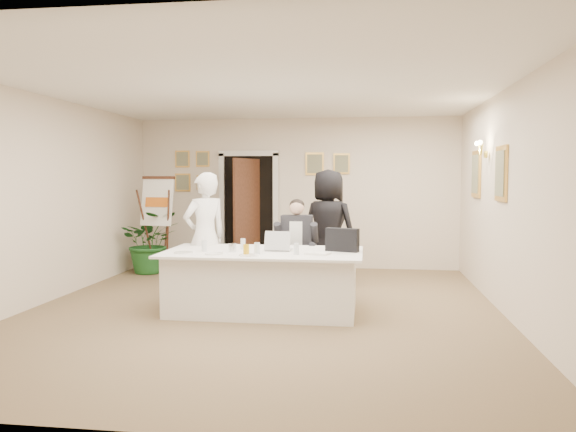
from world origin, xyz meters
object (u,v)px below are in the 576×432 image
(flip_chart, at_px, (160,230))
(seated_man, at_px, (296,247))
(laptop_bag, at_px, (342,240))
(oj_glass, at_px, (246,250))
(conference_table, at_px, (263,281))
(laptop, at_px, (279,240))
(standing_woman, at_px, (328,228))
(potted_palm, at_px, (150,242))
(standing_man, at_px, (205,237))
(paper_stack, at_px, (318,253))
(steel_jug, at_px, (232,248))

(flip_chart, bearing_deg, seated_man, -30.01)
(laptop_bag, height_order, oj_glass, laptop_bag)
(conference_table, height_order, laptop, laptop)
(standing_woman, bearing_deg, potted_palm, 7.01)
(flip_chart, xyz_separation_m, laptop, (2.49, -2.43, 0.13))
(standing_man, height_order, paper_stack, standing_man)
(standing_woman, height_order, potted_palm, standing_woman)
(standing_man, distance_m, laptop_bag, 1.97)
(conference_table, relative_size, paper_stack, 8.93)
(laptop, bearing_deg, oj_glass, -119.17)
(laptop, distance_m, laptop_bag, 0.80)
(paper_stack, distance_m, steel_jug, 1.08)
(oj_glass, bearing_deg, potted_palm, 128.60)
(laptop, height_order, oj_glass, laptop)
(seated_man, distance_m, standing_man, 1.31)
(conference_table, distance_m, steel_jug, 0.58)
(flip_chart, xyz_separation_m, laptop_bag, (3.29, -2.43, 0.14))
(laptop, xyz_separation_m, laptop_bag, (0.80, 0.00, 0.01))
(conference_table, height_order, steel_jug, steel_jug)
(steel_jug, bearing_deg, paper_stack, -4.88)
(laptop_bag, bearing_deg, standing_woman, 116.59)
(laptop, relative_size, steel_jug, 3.17)
(seated_man, distance_m, flip_chart, 3.01)
(flip_chart, xyz_separation_m, paper_stack, (3.01, -2.75, 0.01))
(standing_man, height_order, laptop, standing_man)
(standing_man, relative_size, oj_glass, 13.60)
(standing_woman, distance_m, paper_stack, 2.03)
(paper_stack, height_order, steel_jug, steel_jug)
(standing_woman, bearing_deg, flip_chart, 6.95)
(seated_man, xyz_separation_m, steel_jug, (-0.66, -1.16, 0.13))
(standing_man, distance_m, steel_jug, 0.90)
(standing_man, bearing_deg, potted_palm, -95.90)
(flip_chart, bearing_deg, oj_glass, -53.43)
(potted_palm, relative_size, laptop, 3.18)
(conference_table, relative_size, standing_woman, 1.36)
(potted_palm, xyz_separation_m, oj_glass, (2.37, -2.97, 0.29))
(conference_table, bearing_deg, standing_woman, 68.60)
(potted_palm, bearing_deg, oj_glass, -51.40)
(flip_chart, height_order, standing_woman, standing_woman)
(paper_stack, bearing_deg, oj_glass, -168.19)
(standing_woman, distance_m, steel_jug, 2.22)
(laptop_bag, relative_size, oj_glass, 3.20)
(flip_chart, xyz_separation_m, oj_glass, (2.17, -2.93, 0.06))
(standing_man, relative_size, steel_jug, 16.07)
(standing_man, xyz_separation_m, paper_stack, (1.63, -0.80, -0.10))
(laptop, bearing_deg, laptop_bag, 3.58)
(paper_stack, relative_size, steel_jug, 2.53)
(laptop, height_order, paper_stack, laptop)
(standing_man, bearing_deg, conference_table, 103.92)
(flip_chart, relative_size, standing_woman, 0.92)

